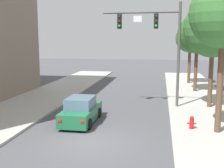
{
  "coord_description": "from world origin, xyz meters",
  "views": [
    {
      "loc": [
        3.36,
        -13.15,
        5.03
      ],
      "look_at": [
        0.08,
        6.03,
        2.0
      ],
      "focal_mm": 45.98,
      "sensor_mm": 36.0,
      "label": 1
    }
  ],
  "objects_px": {
    "traffic_signal_mast": "(157,36)",
    "fire_hydrant": "(192,122)",
    "car_lead_green": "(81,111)",
    "street_tree_farthest": "(190,38)",
    "street_tree_second": "(213,28)",
    "street_tree_third": "(197,34)",
    "street_tree_nearest": "(224,14)"
  },
  "relations": [
    {
      "from": "street_tree_farthest",
      "to": "street_tree_second",
      "type": "bearing_deg",
      "value": -87.89
    },
    {
      "from": "fire_hydrant",
      "to": "street_tree_third",
      "type": "bearing_deg",
      "value": 82.95
    },
    {
      "from": "street_tree_nearest",
      "to": "traffic_signal_mast",
      "type": "bearing_deg",
      "value": 120.52
    },
    {
      "from": "car_lead_green",
      "to": "fire_hydrant",
      "type": "height_order",
      "value": "car_lead_green"
    },
    {
      "from": "car_lead_green",
      "to": "street_tree_farthest",
      "type": "xyz_separation_m",
      "value": [
        7.85,
        16.75,
        4.44
      ]
    },
    {
      "from": "street_tree_nearest",
      "to": "street_tree_third",
      "type": "distance_m",
      "value": 12.52
    },
    {
      "from": "traffic_signal_mast",
      "to": "fire_hydrant",
      "type": "bearing_deg",
      "value": -69.01
    },
    {
      "from": "car_lead_green",
      "to": "fire_hydrant",
      "type": "distance_m",
      "value": 6.51
    },
    {
      "from": "traffic_signal_mast",
      "to": "street_tree_third",
      "type": "relative_size",
      "value": 1.04
    },
    {
      "from": "street_tree_second",
      "to": "car_lead_green",
      "type": "bearing_deg",
      "value": -148.77
    },
    {
      "from": "traffic_signal_mast",
      "to": "street_tree_farthest",
      "type": "height_order",
      "value": "traffic_signal_mast"
    },
    {
      "from": "car_lead_green",
      "to": "street_tree_third",
      "type": "bearing_deg",
      "value": 55.36
    },
    {
      "from": "traffic_signal_mast",
      "to": "street_tree_farthest",
      "type": "xyz_separation_m",
      "value": [
        3.44,
        11.98,
        -0.14
      ]
    },
    {
      "from": "street_tree_second",
      "to": "street_tree_farthest",
      "type": "height_order",
      "value": "street_tree_second"
    },
    {
      "from": "traffic_signal_mast",
      "to": "street_tree_farthest",
      "type": "distance_m",
      "value": 12.47
    },
    {
      "from": "car_lead_green",
      "to": "street_tree_nearest",
      "type": "bearing_deg",
      "value": -6.92
    },
    {
      "from": "street_tree_second",
      "to": "traffic_signal_mast",
      "type": "bearing_deg",
      "value": -176.16
    },
    {
      "from": "street_tree_second",
      "to": "street_tree_third",
      "type": "height_order",
      "value": "street_tree_second"
    },
    {
      "from": "traffic_signal_mast",
      "to": "street_tree_second",
      "type": "bearing_deg",
      "value": 3.84
    },
    {
      "from": "traffic_signal_mast",
      "to": "car_lead_green",
      "type": "relative_size",
      "value": 1.77
    },
    {
      "from": "car_lead_green",
      "to": "street_tree_second",
      "type": "bearing_deg",
      "value": 31.23
    },
    {
      "from": "street_tree_nearest",
      "to": "street_tree_farthest",
      "type": "distance_m",
      "value": 17.73
    },
    {
      "from": "car_lead_green",
      "to": "street_tree_third",
      "type": "relative_size",
      "value": 0.59
    },
    {
      "from": "traffic_signal_mast",
      "to": "street_tree_second",
      "type": "xyz_separation_m",
      "value": [
        3.88,
        0.26,
        0.51
      ]
    },
    {
      "from": "car_lead_green",
      "to": "street_tree_farthest",
      "type": "bearing_deg",
      "value": 64.87
    },
    {
      "from": "fire_hydrant",
      "to": "street_tree_second",
      "type": "bearing_deg",
      "value": 72.18
    },
    {
      "from": "traffic_signal_mast",
      "to": "street_tree_third",
      "type": "bearing_deg",
      "value": 62.26
    },
    {
      "from": "street_tree_farthest",
      "to": "street_tree_nearest",
      "type": "bearing_deg",
      "value": -90.26
    },
    {
      "from": "fire_hydrant",
      "to": "street_tree_farthest",
      "type": "xyz_separation_m",
      "value": [
        1.38,
        17.36,
        4.65
      ]
    },
    {
      "from": "street_tree_third",
      "to": "street_tree_second",
      "type": "bearing_deg",
      "value": -87.29
    },
    {
      "from": "car_lead_green",
      "to": "street_tree_nearest",
      "type": "height_order",
      "value": "street_tree_nearest"
    },
    {
      "from": "traffic_signal_mast",
      "to": "fire_hydrant",
      "type": "distance_m",
      "value": 7.49
    }
  ]
}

